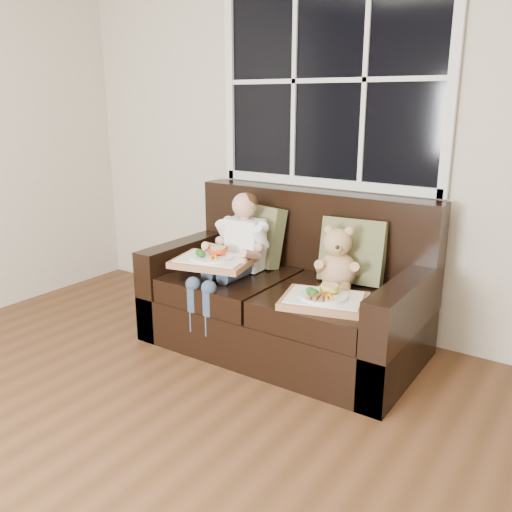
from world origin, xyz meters
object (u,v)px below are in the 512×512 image
Objects in this scene: loveseat at (288,298)px; tray_left at (213,260)px; teddy_bear at (337,262)px; child at (236,247)px; tray_right at (324,299)px.

loveseat is 3.21× the size of tray_left.
loveseat is 4.30× the size of teddy_bear.
loveseat is 0.47m from child.
tray_left is at bearing -142.09° from loveseat.
teddy_bear reaches higher than tray_left.
teddy_bear is (0.33, -0.00, 0.30)m from loveseat.
loveseat reaches higher than tray_left.
tray_right is at bearing -97.51° from teddy_bear.
tray_left is at bearing -178.79° from teddy_bear.
tray_right is at bearing -13.71° from child.
child is at bearing 60.55° from tray_left.
tray_right is (0.72, -0.18, -0.15)m from child.
loveseat is at bearing 158.60° from teddy_bear.
teddy_bear is (0.65, 0.12, -0.02)m from child.
child is at bearing -160.34° from loveseat.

